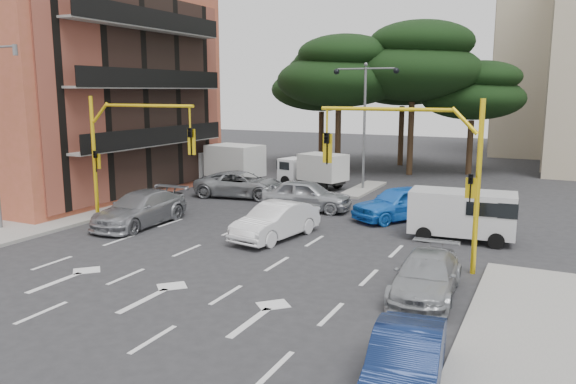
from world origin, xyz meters
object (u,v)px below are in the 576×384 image
object	(u,v)px
signal_mast_right	(425,159)
car_silver_cross_a	(242,184)
car_silver_parked	(426,276)
box_truck_a	(223,165)
car_silver_cross_b	(306,195)
car_white_hatch	(276,221)
car_navy_parked	(405,363)
signal_mast_left	(123,144)
car_blue_compact	(399,203)
street_lamp_center	(365,104)
car_silver_wagon	(140,209)
van_white	(462,215)
box_truck_b	(313,170)

from	to	relation	value
signal_mast_right	car_silver_cross_a	world-z (taller)	signal_mast_right
car_silver_parked	box_truck_a	distance (m)	22.22
car_silver_cross_a	car_silver_cross_b	distance (m)	5.29
box_truck_a	car_silver_parked	bearing A→B (deg)	-122.73
car_silver_cross_b	box_truck_a	bearing A→B (deg)	53.12
car_white_hatch	car_navy_parked	world-z (taller)	car_white_hatch
car_navy_parked	car_silver_parked	world-z (taller)	car_navy_parked
signal_mast_left	car_blue_compact	xyz separation A→B (m)	(10.95, 7.01, -3.06)
street_lamp_center	car_silver_wagon	distance (m)	15.62
car_silver_cross_a	car_silver_parked	size ratio (longest dim) A/B	1.21
street_lamp_center	car_blue_compact	distance (m)	9.35
car_silver_parked	car_silver_cross_b	bearing A→B (deg)	126.82
car_silver_cross_b	van_white	bearing A→B (deg)	-113.72
signal_mast_left	car_navy_parked	xyz separation A→B (m)	(15.22, -8.73, -3.21)
car_silver_parked	van_white	bearing A→B (deg)	87.19
signal_mast_left	signal_mast_right	bearing A→B (deg)	0.00
signal_mast_left	box_truck_a	bearing A→B (deg)	100.49
car_blue_compact	box_truck_a	bearing A→B (deg)	-164.86
car_silver_cross_b	street_lamp_center	bearing A→B (deg)	-12.84
car_silver_parked	street_lamp_center	bearing A→B (deg)	110.70
signal_mast_right	car_silver_wagon	xyz separation A→B (m)	(-13.31, 0.59, -3.10)
signal_mast_left	car_blue_compact	size ratio (longest dim) A/B	1.24
car_silver_cross_a	box_truck_a	distance (m)	4.50
signal_mast_left	box_truck_b	xyz separation A→B (m)	(3.55, 13.51, -2.75)
car_blue_compact	car_silver_wagon	world-z (taller)	car_blue_compact
car_silver_cross_a	van_white	bearing A→B (deg)	-117.15
signal_mast_left	car_silver_cross_a	world-z (taller)	signal_mast_left
signal_mast_right	car_silver_parked	distance (m)	4.41
car_silver_cross_b	box_truck_b	distance (m)	6.95
car_blue_compact	car_silver_cross_b	xyz separation A→B (m)	(-4.95, 0.00, -0.01)
signal_mast_left	van_white	xyz separation A→B (m)	(14.32, 4.39, -2.82)
car_white_hatch	car_blue_compact	distance (m)	6.95
car_navy_parked	car_silver_cross_a	bearing A→B (deg)	122.18
car_white_hatch	car_silver_wagon	bearing A→B (deg)	-165.35
van_white	car_silver_cross_a	bearing A→B (deg)	-112.71
car_silver_cross_b	box_truck_b	bearing A→B (deg)	14.39
van_white	car_white_hatch	bearing A→B (deg)	-70.60
car_navy_parked	van_white	distance (m)	13.16
signal_mast_right	car_white_hatch	world-z (taller)	signal_mast_right
car_blue_compact	van_white	size ratio (longest dim) A/B	1.14
car_blue_compact	car_navy_parked	distance (m)	16.31
car_silver_parked	box_truck_a	size ratio (longest dim) A/B	0.81
signal_mast_left	box_truck_b	distance (m)	14.23
car_silver_cross_b	box_truck_a	distance (m)	9.54
car_silver_wagon	van_white	world-z (taller)	van_white
car_silver_cross_b	van_white	distance (m)	8.73
car_silver_cross_b	car_silver_parked	world-z (taller)	car_silver_cross_b
street_lamp_center	box_truck_a	size ratio (longest dim) A/B	1.39
van_white	car_silver_cross_b	bearing A→B (deg)	-112.00
car_blue_compact	car_silver_cross_b	world-z (taller)	car_blue_compact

